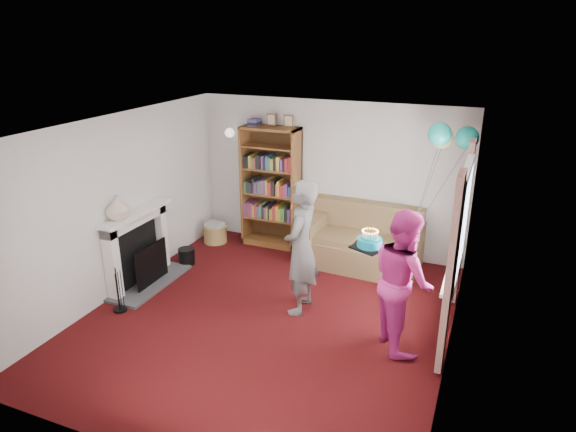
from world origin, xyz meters
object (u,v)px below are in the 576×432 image
at_px(person_striped, 301,248).
at_px(birthday_cake, 370,243).
at_px(person_magenta, 403,280).
at_px(bookcase, 272,188).
at_px(sofa, 362,243).

height_order(person_striped, birthday_cake, person_striped).
xyz_separation_m(person_striped, person_magenta, (1.36, -0.29, -0.06)).
bearing_deg(birthday_cake, bookcase, 136.89).
relative_size(person_striped, birthday_cake, 5.06).
bearing_deg(sofa, person_magenta, -60.95).
distance_m(person_striped, birthday_cake, 0.95).
distance_m(sofa, person_magenta, 2.27).
bearing_deg(person_striped, person_magenta, 75.92).
bearing_deg(person_striped, bookcase, -148.51).
relative_size(person_striped, person_magenta, 1.07).
bearing_deg(sofa, person_striped, -99.71).
height_order(sofa, birthday_cake, birthday_cake).
height_order(person_striped, person_magenta, person_striped).
bearing_deg(person_magenta, sofa, -6.72).
xyz_separation_m(sofa, person_striped, (-0.39, -1.70, 0.55)).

